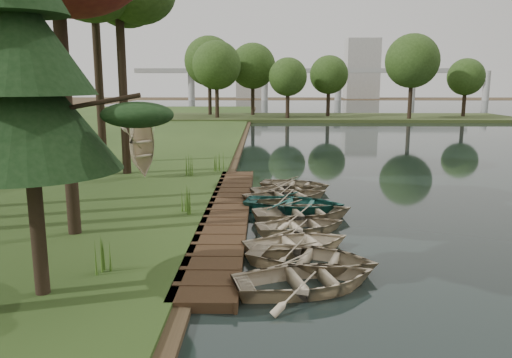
{
  "coord_description": "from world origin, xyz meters",
  "views": [
    {
      "loc": [
        -0.25,
        -17.95,
        4.95
      ],
      "look_at": [
        -0.55,
        1.58,
        1.15
      ],
      "focal_mm": 35.0,
      "sensor_mm": 36.0,
      "label": 1
    }
  ],
  "objects_px": {
    "boardwalk": "(227,213)",
    "pine_tree": "(24,73)",
    "rowboat_1": "(312,256)",
    "stored_rowboat": "(143,171)",
    "rowboat_0": "(307,276)",
    "rowboat_2": "(298,240)"
  },
  "relations": [
    {
      "from": "boardwalk",
      "to": "rowboat_0",
      "type": "bearing_deg",
      "value": -70.55
    },
    {
      "from": "rowboat_0",
      "to": "rowboat_2",
      "type": "xyz_separation_m",
      "value": [
        -0.01,
        2.81,
        -0.03
      ]
    },
    {
      "from": "stored_rowboat",
      "to": "pine_tree",
      "type": "height_order",
      "value": "pine_tree"
    },
    {
      "from": "rowboat_1",
      "to": "rowboat_2",
      "type": "height_order",
      "value": "rowboat_1"
    },
    {
      "from": "rowboat_1",
      "to": "rowboat_2",
      "type": "relative_size",
      "value": 1.08
    },
    {
      "from": "rowboat_1",
      "to": "pine_tree",
      "type": "relative_size",
      "value": 0.44
    },
    {
      "from": "rowboat_0",
      "to": "stored_rowboat",
      "type": "distance_m",
      "value": 14.79
    },
    {
      "from": "rowboat_1",
      "to": "rowboat_0",
      "type": "bearing_deg",
      "value": -171.65
    },
    {
      "from": "rowboat_0",
      "to": "stored_rowboat",
      "type": "relative_size",
      "value": 1.12
    },
    {
      "from": "rowboat_1",
      "to": "stored_rowboat",
      "type": "xyz_separation_m",
      "value": [
        -7.26,
        11.62,
        0.21
      ]
    },
    {
      "from": "rowboat_0",
      "to": "pine_tree",
      "type": "relative_size",
      "value": 0.45
    },
    {
      "from": "boardwalk",
      "to": "stored_rowboat",
      "type": "relative_size",
      "value": 5.11
    },
    {
      "from": "rowboat_1",
      "to": "boardwalk",
      "type": "bearing_deg",
      "value": 45.37
    },
    {
      "from": "boardwalk",
      "to": "rowboat_1",
      "type": "distance_m",
      "value": 5.95
    },
    {
      "from": "boardwalk",
      "to": "pine_tree",
      "type": "distance_m",
      "value": 9.72
    },
    {
      "from": "rowboat_0",
      "to": "rowboat_1",
      "type": "height_order",
      "value": "rowboat_0"
    },
    {
      "from": "rowboat_2",
      "to": "stored_rowboat",
      "type": "height_order",
      "value": "stored_rowboat"
    },
    {
      "from": "rowboat_0",
      "to": "pine_tree",
      "type": "distance_m",
      "value": 7.65
    },
    {
      "from": "stored_rowboat",
      "to": "pine_tree",
      "type": "bearing_deg",
      "value": -142.7
    },
    {
      "from": "boardwalk",
      "to": "rowboat_2",
      "type": "xyz_separation_m",
      "value": [
        2.37,
        -3.92,
        0.23
      ]
    },
    {
      "from": "rowboat_0",
      "to": "pine_tree",
      "type": "bearing_deg",
      "value": 82.92
    },
    {
      "from": "stored_rowboat",
      "to": "boardwalk",
      "type": "bearing_deg",
      "value": -110.68
    }
  ]
}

